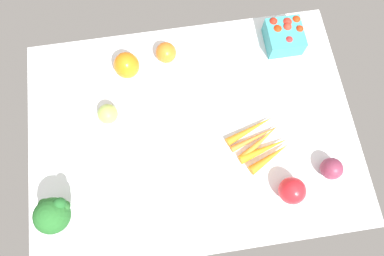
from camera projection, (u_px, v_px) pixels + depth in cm
name	position (u px, v px, depth cm)	size (l,w,h in cm)	color
tablecloth	(192.00, 131.00, 110.72)	(104.00, 76.00, 2.00)	white
bell_pepper_orange	(127.00, 65.00, 111.60)	(8.35, 8.35, 8.99)	orange
carrot_bunch	(261.00, 144.00, 107.00)	(20.28, 18.86, 3.00)	orange
berry_basket	(284.00, 35.00, 115.75)	(11.91, 11.91, 7.84)	teal
heirloom_tomato_green	(108.00, 114.00, 108.01)	(6.35, 6.35, 6.35)	#9CB354
broccoli_head	(53.00, 215.00, 93.65)	(10.05, 10.02, 13.69)	#95BF78
red_onion_near_basket	(332.00, 169.00, 102.68)	(6.66, 6.66, 6.66)	#81304A
bell_pepper_red	(292.00, 191.00, 99.92)	(7.97, 7.97, 8.28)	red
heirloom_tomato_orange	(166.00, 53.00, 114.15)	(6.92, 6.92, 6.92)	orange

